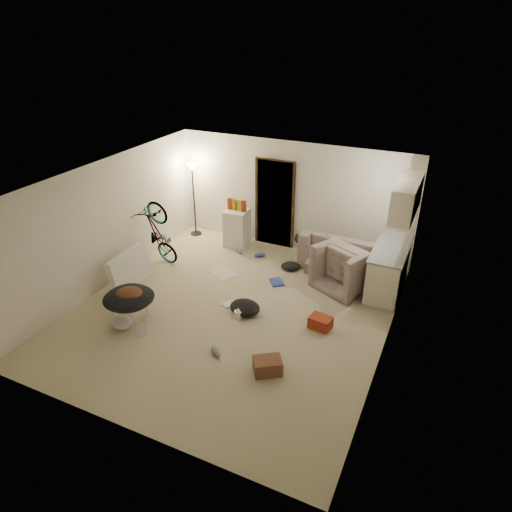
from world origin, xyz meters
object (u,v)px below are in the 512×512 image
at_px(drink_case_b, 320,322).
at_px(kitchen_counter, 388,270).
at_px(saucer_chair, 129,302).
at_px(tv_box, 130,269).
at_px(sofa, 348,257).
at_px(bicycle, 159,247).
at_px(mini_fridge, 237,228).
at_px(floor_lamp, 193,184).
at_px(juicer, 238,314).
at_px(drink_case_a, 268,366).
at_px(armchair, 350,270).

bearing_deg(drink_case_b, kitchen_counter, 75.60).
bearing_deg(kitchen_counter, saucer_chair, -142.86).
distance_m(tv_box, drink_case_b, 3.95).
distance_m(sofa, bicycle, 4.09).
relative_size(sofa, bicycle, 1.31).
bearing_deg(sofa, mini_fridge, 0.06).
bearing_deg(drink_case_b, tv_box, -167.41).
height_order(floor_lamp, tv_box, floor_lamp).
relative_size(floor_lamp, juicer, 8.62).
height_order(kitchen_counter, saucer_chair, kitchen_counter).
bearing_deg(saucer_chair, drink_case_b, 20.80).
relative_size(bicycle, drink_case_b, 4.13).
height_order(bicycle, drink_case_b, bicycle).
relative_size(sofa, drink_case_a, 4.76).
bearing_deg(tv_box, sofa, 30.81).
height_order(kitchen_counter, juicer, kitchen_counter).
distance_m(mini_fridge, tv_box, 2.79).
distance_m(kitchen_counter, juicer, 3.11).
bearing_deg(mini_fridge, sofa, -6.08).
xyz_separation_m(drink_case_a, juicer, (-1.06, 1.09, -0.04)).
distance_m(bicycle, tv_box, 1.01).
bearing_deg(mini_fridge, drink_case_b, -43.65).
bearing_deg(sofa, juicer, 64.91).
xyz_separation_m(tv_box, drink_case_a, (3.55, -1.22, -0.24)).
distance_m(sofa, mini_fridge, 2.72).
xyz_separation_m(tv_box, drink_case_b, (3.94, 0.21, -0.26)).
bearing_deg(saucer_chair, armchair, 41.39).
distance_m(floor_lamp, bicycle, 1.88).
distance_m(kitchen_counter, saucer_chair, 4.95).
bearing_deg(tv_box, armchair, 23.01).
bearing_deg(drink_case_b, saucer_chair, -149.70).
xyz_separation_m(kitchen_counter, juicer, (-2.24, -2.13, -0.35)).
bearing_deg(sofa, bicycle, 22.84).
bearing_deg(kitchen_counter, juicer, -136.37).
bearing_deg(armchair, sofa, -47.02).
relative_size(mini_fridge, saucer_chair, 0.98).
height_order(sofa, mini_fridge, mini_fridge).
distance_m(bicycle, drink_case_a, 4.20).
relative_size(kitchen_counter, juicer, 7.14).
relative_size(bicycle, tv_box, 1.40).
xyz_separation_m(drink_case_a, drink_case_b, (0.38, 1.43, -0.01)).
xyz_separation_m(bicycle, mini_fridge, (1.11, 1.54, 0.03)).
height_order(kitchen_counter, drink_case_a, kitchen_counter).
bearing_deg(kitchen_counter, tv_box, -157.03).
xyz_separation_m(mini_fridge, drink_case_b, (2.82, -2.34, -0.33)).
bearing_deg(drink_case_b, juicer, -157.27).
height_order(sofa, bicycle, bicycle).
xyz_separation_m(floor_lamp, mini_fridge, (1.21, -0.10, -0.87)).
height_order(armchair, bicycle, bicycle).
height_order(sofa, armchair, armchair).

